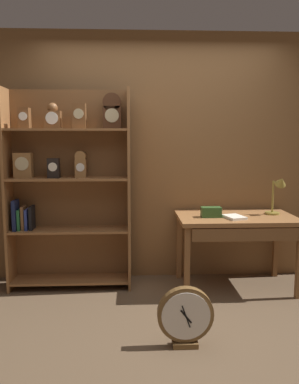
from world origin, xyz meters
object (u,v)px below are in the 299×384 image
object	(u,v)px
workbench	(237,225)
bookshelf	(68,183)
desk_lamp	(278,192)
round_clock_large	(185,316)
open_repair_manual	(234,217)
toolbox_small	(211,212)

from	to	relation	value
workbench	bookshelf	bearing A→B (deg)	175.08
desk_lamp	bookshelf	bearing A→B (deg)	177.76
desk_lamp	round_clock_large	distance (m)	1.75
open_repair_manual	round_clock_large	xyz separation A→B (m)	(-0.60, -0.99, -0.52)
workbench	open_repair_manual	bearing A→B (deg)	-118.01
bookshelf	desk_lamp	distance (m)	2.10
bookshelf	workbench	distance (m)	1.73
bookshelf	round_clock_large	world-z (taller)	bookshelf
bookshelf	desk_lamp	world-z (taller)	bookshelf
bookshelf	toolbox_small	xyz separation A→B (m)	(1.41, -0.17, -0.28)
workbench	toolbox_small	world-z (taller)	toolbox_small
desk_lamp	round_clock_large	size ratio (longest dim) A/B	0.91
workbench	round_clock_large	xyz separation A→B (m)	(-0.66, -1.09, -0.42)
bookshelf	workbench	world-z (taller)	bookshelf
desk_lamp	open_repair_manual	world-z (taller)	desk_lamp
desk_lamp	toolbox_small	size ratio (longest dim) A/B	2.12
workbench	desk_lamp	world-z (taller)	desk_lamp
desk_lamp	round_clock_large	bearing A→B (deg)	-133.26
toolbox_small	open_repair_manual	xyz separation A→B (m)	(0.21, -0.07, -0.04)
desk_lamp	toolbox_small	distance (m)	0.72
workbench	desk_lamp	size ratio (longest dim) A/B	2.85
bookshelf	open_repair_manual	size ratio (longest dim) A/B	9.01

